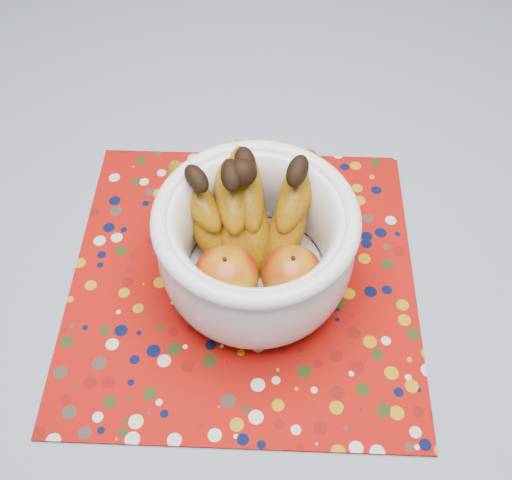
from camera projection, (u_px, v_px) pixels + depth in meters
The scene contains 4 objects.
table at pixel (262, 272), 0.89m from camera, with size 1.20×1.20×0.75m.
tablecloth at pixel (262, 239), 0.82m from camera, with size 1.32×1.32×0.01m, color slate.
placemat at pixel (243, 277), 0.78m from camera, with size 0.44×0.44×0.00m, color #970D08.
fruit_bowl at pixel (250, 234), 0.71m from camera, with size 0.27×0.25×0.17m.
Camera 1 is at (0.00, -0.49, 1.42)m, focal length 42.00 mm.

